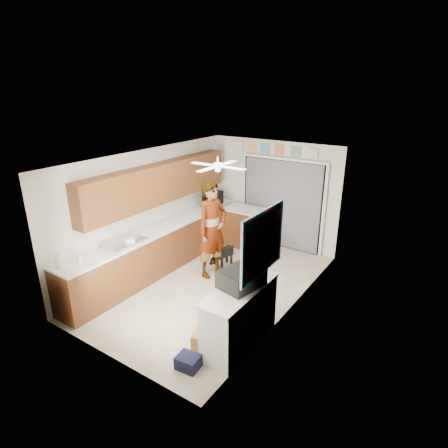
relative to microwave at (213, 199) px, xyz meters
The scene contains 41 objects.
floor 2.41m from the microwave, 55.15° to the right, with size 5.00×5.00×0.00m, color #B9AF95.
ceiling 2.56m from the microwave, 55.15° to the right, with size 5.00×5.00×0.00m, color white.
wall_back 1.44m from the microwave, 31.12° to the left, with size 3.20×3.20×0.00m, color silver.
wall_front 4.44m from the microwave, 73.95° to the right, with size 3.20×3.20×0.00m, color silver.
wall_left 1.81m from the microwave, 102.01° to the right, with size 5.00×5.00×0.00m, color silver.
wall_right 3.33m from the microwave, 31.92° to the right, with size 5.00×5.00×0.00m, color silver.
left_base_cabinets 1.88m from the microwave, 92.42° to the right, with size 0.60×4.80×0.90m, color brown.
left_countertop 1.77m from the microwave, 92.10° to the right, with size 0.62×4.80×0.04m, color white.
upper_cabinets 1.72m from the microwave, 97.83° to the right, with size 0.32×4.00×0.80m, color brown.
sink_basin 2.76m from the microwave, 91.34° to the right, with size 0.50×0.76×0.06m, color silver.
faucet 2.77m from the microwave, 95.27° to the right, with size 0.03×0.03×0.22m, color silver.
peninsula_base 1.00m from the microwave, 18.29° to the left, with size 1.00×0.60×0.90m, color brown.
peninsula_top 0.78m from the microwave, 18.29° to the left, with size 1.04×0.64×0.04m, color white.
back_opening_recess 1.64m from the microwave, 25.69° to the left, with size 2.00×0.06×2.10m, color black.
curtain_panel 1.62m from the microwave, 24.42° to the left, with size 1.90×0.03×2.05m, color gray.
door_trim_left 0.82m from the microwave, 56.18° to the left, with size 0.06×0.04×2.10m, color white.
door_trim_right 2.59m from the microwave, 15.24° to the left, with size 0.06×0.04×2.10m, color white.
door_trim_head 1.92m from the microwave, 24.74° to the left, with size 2.10×0.04×0.06m, color white.
header_frame_0 1.53m from the microwave, 48.61° to the left, with size 0.22×0.02×0.22m, color #FACE53.
header_frame_1 1.70m from the microwave, 36.04° to the left, with size 0.22×0.02×0.22m, color #50A6D6.
header_frame_2 1.93m from the microwave, 28.17° to the left, with size 0.22×0.02×0.22m, color #DB7752.
header_frame_3 2.22m from the microwave, 22.36° to the left, with size 0.22×0.02×0.22m, color #5EA467.
header_frame_4 2.54m from the microwave, 18.47° to the left, with size 0.22×0.02×0.22m, color silver.
route66_sign 1.42m from the microwave, 68.79° to the left, with size 0.22×0.02×0.26m, color silver.
right_counter_base 3.98m from the microwave, 48.98° to the right, with size 0.50×1.40×0.90m, color white.
right_counter_top 3.92m from the microwave, 49.09° to the right, with size 0.54×1.44×0.04m, color white.
abstract_painting 3.97m from the microwave, 44.53° to the right, with size 0.03×1.15×0.95m, color #F058B7.
ceiling_fan 2.33m from the microwave, 51.85° to the right, with size 1.14×1.14×0.24m, color white.
microwave is the anchor object (origin of this frame).
cup 2.73m from the microwave, 89.64° to the right, with size 0.12×0.12×0.10m, color white.
jar_a 2.68m from the microwave, 88.08° to the right, with size 0.09×0.09×0.12m, color silver.
jar_b 3.71m from the microwave, 90.68° to the right, with size 0.08×0.08×0.13m, color silver.
paper_towel_roll 4.01m from the microwave, 92.31° to the right, with size 0.11×0.11×0.23m, color white.
suitcase 3.85m from the microwave, 48.56° to the right, with size 0.47×0.62×0.27m, color black.
suitcase_rim 3.85m from the microwave, 48.56° to the right, with size 0.44×0.58×0.02m, color yellow.
suitcase_lid 3.64m from the microwave, 45.53° to the right, with size 0.42×0.03×0.50m, color black.
cardboard_box 4.12m from the microwave, 56.22° to the right, with size 0.40×0.30×0.25m, color #995F30.
navy_crate 4.54m from the microwave, 59.26° to the right, with size 0.31×0.26×0.19m, color black.
cabinet_door_panel 1.91m from the microwave, 28.38° to the right, with size 0.35×0.03×0.52m, color brown.
man 1.70m from the microwave, 55.30° to the right, with size 0.72×0.47×1.98m, color white.
dog 1.58m from the microwave, 44.31° to the right, with size 0.24×0.56×0.44m, color black.
Camera 1 is at (3.76, -5.23, 3.71)m, focal length 30.00 mm.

